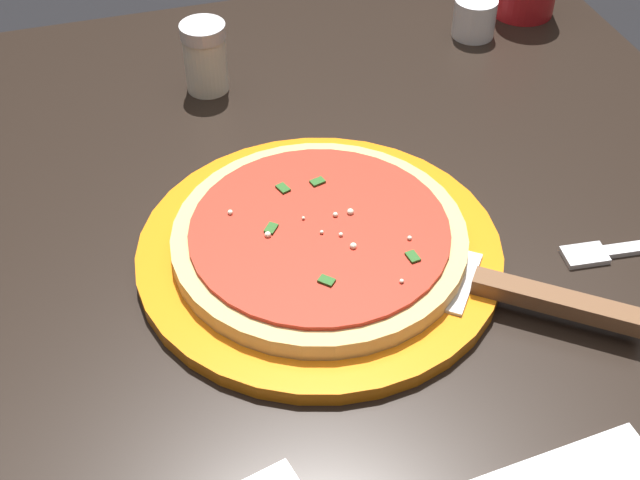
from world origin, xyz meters
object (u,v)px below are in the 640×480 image
pizza_server (505,290)px  cup_small_sauce (474,18)px  pizza (320,238)px  parmesan_shaker (205,57)px  serving_plate (320,252)px

pizza_server → cup_small_sauce: 0.42m
pizza → cup_small_sauce: 0.40m
pizza → pizza_server: size_ratio=1.20×
pizza_server → parmesan_shaker: bearing=113.3°
pizza → parmesan_shaker: size_ratio=3.25×
parmesan_shaker → cup_small_sauce: bearing=4.0°
cup_small_sauce → parmesan_shaker: parmesan_shaker is taller
pizza_server → serving_plate: bearing=142.5°
serving_plate → cup_small_sauce: 0.40m
pizza → cup_small_sauce: (0.27, 0.30, -0.00)m
cup_small_sauce → parmesan_shaker: (-0.31, -0.02, 0.02)m
pizza → parmesan_shaker: bearing=98.0°
serving_plate → pizza_server: pizza_server is taller
pizza → parmesan_shaker: 0.28m
serving_plate → cup_small_sauce: (0.27, 0.30, 0.02)m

